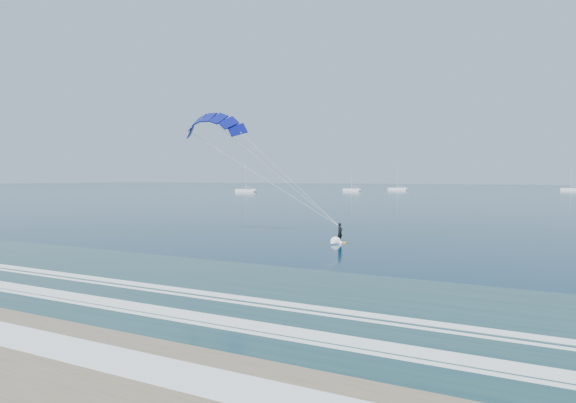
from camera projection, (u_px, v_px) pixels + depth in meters
The scene contains 5 objects.
kitesurfer_rig at pixel (269, 168), 52.12m from camera, with size 19.10×5.83×14.29m.
sailboat_0 at pixel (246, 190), 220.03m from camera, with size 9.55×2.40×12.87m.
sailboat_1 at pixel (352, 190), 230.08m from camera, with size 7.61×2.40×10.60m.
sailboat_2 at pixel (397, 189), 247.50m from camera, with size 8.79×2.40×11.84m.
sailboat_4 at pixel (571, 189), 238.54m from camera, with size 8.52×2.40×11.62m.
Camera 1 is at (22.64, -13.24, 6.54)m, focal length 32.00 mm.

